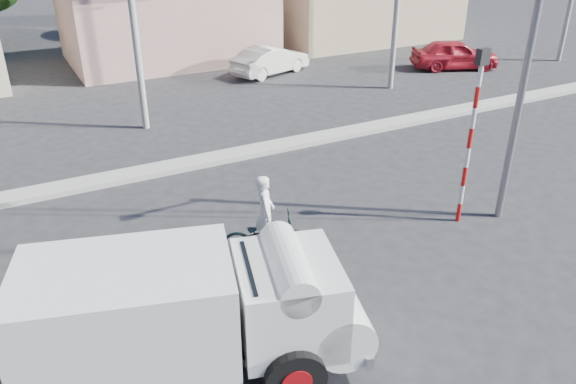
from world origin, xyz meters
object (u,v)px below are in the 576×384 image
cyclist (265,223)px  car_cream (270,60)px  traffic_pole (472,124)px  streetlight (530,19)px  truck (197,312)px  bicycle (266,236)px  car_red (455,54)px

cyclist → car_cream: bearing=-4.0°
traffic_pole → streetlight: 2.56m
truck → streetlight: 9.42m
traffic_pole → bicycle: bearing=170.9°
bicycle → streetlight: size_ratio=0.22×
car_red → cyclist: bearing=147.7°
streetlight → cyclist: bearing=169.5°
cyclist → car_cream: (7.19, 14.36, -0.19)m
truck → car_red: truck is taller
bicycle → streetlight: bearing=-77.9°
truck → streetlight: (8.52, 1.61, 3.70)m
bicycle → truck: bearing=159.6°
bicycle → car_red: size_ratio=0.47×
car_red → streetlight: size_ratio=0.47×
bicycle → traffic_pole: 5.51m
truck → cyclist: (2.54, 2.72, -0.40)m
bicycle → cyclist: bearing=0.0°
truck → traffic_pole: (7.58, 1.91, 1.33)m
cyclist → car_red: size_ratio=0.41×
traffic_pole → car_cream: bearing=81.9°
truck → cyclist: truck is taller
car_red → streetlight: streetlight is taller
bicycle → car_cream: (7.19, 14.36, 0.15)m
car_red → traffic_pole: 16.06m
car_cream → traffic_pole: 15.44m
car_cream → streetlight: (-1.21, -15.47, 4.29)m
truck → cyclist: bearing=62.8°
bicycle → car_cream: 16.06m
cyclist → traffic_pole: 5.39m
truck → streetlight: size_ratio=0.65×
cyclist → car_cream: cyclist is taller
streetlight → bicycle: bearing=169.5°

